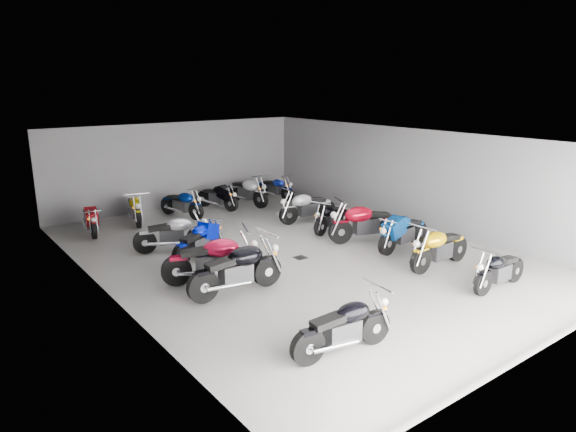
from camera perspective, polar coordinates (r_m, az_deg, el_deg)
name	(u,v)px	position (r m, az deg, el deg)	size (l,w,h in m)	color
ground	(289,253)	(14.40, 0.15, -4.13)	(14.00, 14.00, 0.00)	gray
wall_back	(178,165)	(19.90, -12.16, 5.54)	(10.00, 0.10, 3.20)	slate
wall_left	(105,228)	(11.73, -19.71, -1.22)	(0.10, 14.00, 3.20)	slate
wall_right	(410,177)	(17.39, 13.44, 4.19)	(0.10, 14.00, 3.20)	slate
ceiling	(289,137)	(13.70, 0.16, 8.72)	(10.00, 14.00, 0.04)	#232326
drain_grate	(300,258)	(14.02, 1.38, -4.63)	(0.32, 0.32, 0.01)	black
motorcycle_left_a	(344,327)	(9.20, 6.23, -12.16)	(2.08, 0.47, 0.91)	black
motorcycle_left_c	(237,270)	(11.60, -5.66, -5.95)	(2.37, 0.48, 1.04)	black
motorcycle_left_d	(213,260)	(12.31, -8.39, -4.82)	(2.23, 1.05, 1.03)	black
motorcycle_left_e	(199,241)	(14.00, -9.87, -2.80)	(1.91, 0.97, 0.89)	black
motorcycle_left_f	(173,233)	(14.79, -12.70, -1.91)	(2.05, 0.84, 0.94)	black
motorcycle_right_a	(499,270)	(12.80, 22.42, -5.55)	(1.91, 0.37, 0.84)	black
motorcycle_right_b	(439,248)	(13.70, 16.46, -3.39)	(2.22, 0.44, 0.98)	black
motorcycle_right_c	(403,232)	(14.90, 12.66, -1.73)	(2.18, 0.49, 0.96)	black
motorcycle_right_d	(365,223)	(15.47, 8.59, -0.74)	(2.30, 0.96, 1.05)	black
motorcycle_right_e	(331,217)	(16.42, 4.84, -0.13)	(1.88, 0.69, 0.85)	black
motorcycle_right_f	(307,207)	(17.47, 2.13, 1.03)	(2.18, 0.50, 0.96)	black
motorcycle_back_a	(90,219)	(17.24, -21.12, -0.35)	(0.49, 1.94, 0.86)	black
motorcycle_back_b	(135,208)	(18.07, -16.63, 0.82)	(0.66, 2.08, 0.93)	black
motorcycle_back_c	(182,204)	(18.46, -11.69, 1.37)	(0.74, 2.00, 0.90)	black
motorcycle_back_d	(218,197)	(19.42, -7.82, 2.14)	(0.73, 1.93, 0.87)	black
motorcycle_back_e	(247,191)	(19.95, -4.56, 2.78)	(0.55, 2.29, 1.01)	black
motorcycle_back_f	(275,188)	(20.95, -1.42, 3.15)	(0.56, 1.91, 0.85)	black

